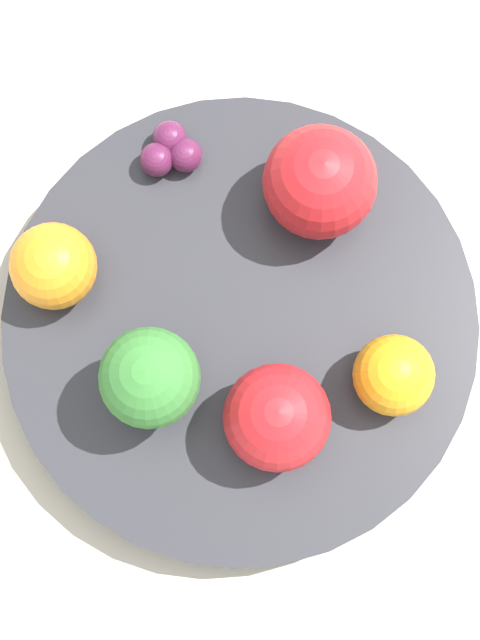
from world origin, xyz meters
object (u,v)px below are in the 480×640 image
at_px(orange_front, 53,266).
at_px(orange_back, 394,375).
at_px(broccoli, 150,378).
at_px(apple_green, 277,417).
at_px(bowl, 240,328).
at_px(grape_cluster, 171,151).
at_px(apple_red, 320,182).

xyz_separation_m(orange_front, orange_back, (-0.09, 0.17, -0.00)).
bearing_deg(broccoli, apple_green, 120.21).
bearing_deg(orange_back, apple_green, -23.32).
height_order(orange_front, orange_back, orange_front).
xyz_separation_m(broccoli, orange_back, (-0.10, 0.09, -0.02)).
bearing_deg(bowl, orange_back, 114.94).
height_order(bowl, grape_cluster, grape_cluster).
xyz_separation_m(broccoli, grape_cluster, (-0.10, -0.09, -0.03)).
bearing_deg(broccoli, grape_cluster, -136.68).
distance_m(broccoli, orange_front, 0.08).
relative_size(orange_back, grape_cluster, 1.31).
distance_m(orange_front, grape_cluster, 0.09).
xyz_separation_m(apple_red, grape_cluster, (0.04, -0.08, -0.02)).
xyz_separation_m(broccoli, orange_front, (-0.00, -0.08, -0.02)).
height_order(bowl, apple_red, apple_red).
bearing_deg(bowl, grape_cluster, -111.64).
bearing_deg(broccoli, bowl, 174.26).
bearing_deg(grape_cluster, orange_back, 89.46).
height_order(bowl, apple_green, apple_green).
xyz_separation_m(apple_green, orange_back, (-0.06, 0.03, -0.01)).
bearing_deg(grape_cluster, orange_front, 5.17).
relative_size(orange_front, orange_back, 1.08).
distance_m(broccoli, apple_red, 0.14).
bearing_deg(orange_back, bowl, -65.06).
bearing_deg(apple_green, broccoli, -59.79).
distance_m(broccoli, grape_cluster, 0.14).
height_order(bowl, orange_front, orange_front).
height_order(broccoli, apple_green, broccoli).
height_order(apple_green, grape_cluster, apple_green).
relative_size(bowl, apple_red, 4.26).
relative_size(broccoli, apple_red, 1.09).
distance_m(broccoli, orange_back, 0.13).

